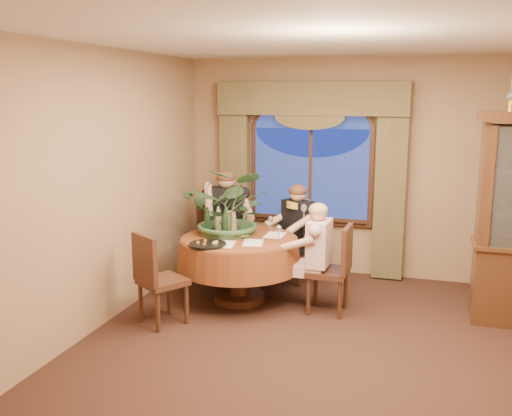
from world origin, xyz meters
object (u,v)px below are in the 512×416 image
(stoneware_vase, at_px, (231,222))
(wine_bottle_3, at_px, (207,221))
(person_scarf, at_px, (298,235))
(wine_bottle_2, at_px, (225,224))
(chair_back, at_px, (217,241))
(chair_front_left, at_px, (163,279))
(centerpiece_plant, at_px, (232,178))
(wine_bottle_1, at_px, (219,217))
(person_back, at_px, (226,224))
(olive_bowl, at_px, (242,236))
(wine_bottle_0, at_px, (218,221))
(chair_back_right, at_px, (299,244))
(dining_table, at_px, (239,269))
(chair_right, at_px, (328,269))
(person_pink, at_px, (319,258))

(stoneware_vase, distance_m, wine_bottle_3, 0.28)
(person_scarf, relative_size, wine_bottle_2, 3.84)
(chair_back, height_order, wine_bottle_2, wine_bottle_2)
(chair_front_left, relative_size, centerpiece_plant, 0.82)
(stoneware_vase, xyz_separation_m, wine_bottle_1, (-0.18, 0.07, 0.03))
(person_scarf, bearing_deg, wine_bottle_1, 67.15)
(person_back, relative_size, wine_bottle_1, 4.25)
(chair_front_left, distance_m, stoneware_vase, 1.14)
(person_back, bearing_deg, chair_back, -14.66)
(stoneware_vase, height_order, wine_bottle_2, wine_bottle_2)
(olive_bowl, bearing_deg, wine_bottle_0, 171.80)
(chair_back_right, relative_size, wine_bottle_3, 2.91)
(chair_back_right, relative_size, wine_bottle_0, 2.91)
(wine_bottle_1, bearing_deg, chair_back_right, 40.39)
(stoneware_vase, bearing_deg, dining_table, -44.60)
(person_back, height_order, stoneware_vase, person_back)
(chair_right, bearing_deg, chair_back_right, 31.94)
(person_back, bearing_deg, wine_bottle_0, 74.16)
(chair_back_right, bearing_deg, olive_bowl, 92.20)
(chair_back_right, xyz_separation_m, wine_bottle_2, (-0.62, -1.00, 0.44))
(chair_front_left, distance_m, wine_bottle_1, 1.17)
(stoneware_vase, bearing_deg, wine_bottle_3, -143.38)
(dining_table, relative_size, person_back, 1.00)
(person_scarf, height_order, wine_bottle_2, person_scarf)
(chair_back_right, xyz_separation_m, centerpiece_plant, (-0.62, -0.75, 0.92))
(wine_bottle_0, height_order, wine_bottle_1, same)
(chair_right, bearing_deg, person_pink, 91.12)
(wine_bottle_3, bearing_deg, centerpiece_plant, 36.33)
(dining_table, xyz_separation_m, olive_bowl, (0.04, -0.01, 0.40))
(chair_right, xyz_separation_m, wine_bottle_1, (-1.35, 0.25, 0.44))
(person_pink, height_order, wine_bottle_3, person_pink)
(person_back, relative_size, wine_bottle_0, 4.25)
(wine_bottle_0, bearing_deg, chair_right, -3.05)
(chair_back_right, height_order, person_back, person_back)
(chair_back, xyz_separation_m, wine_bottle_0, (0.30, -0.72, 0.44))
(wine_bottle_2, relative_size, wine_bottle_3, 1.00)
(chair_back, bearing_deg, wine_bottle_1, 77.36)
(olive_bowl, xyz_separation_m, wine_bottle_1, (-0.36, 0.23, 0.14))
(stoneware_vase, bearing_deg, olive_bowl, -40.08)
(chair_back, relative_size, wine_bottle_1, 2.91)
(olive_bowl, distance_m, wine_bottle_1, 0.45)
(person_pink, relative_size, wine_bottle_1, 3.66)
(wine_bottle_3, bearing_deg, chair_back_right, 47.30)
(chair_back_right, bearing_deg, person_back, 35.26)
(person_scarf, distance_m, wine_bottle_2, 1.11)
(chair_front_left, xyz_separation_m, wine_bottle_0, (0.28, 0.88, 0.44))
(olive_bowl, bearing_deg, dining_table, 163.62)
(chair_right, height_order, person_back, person_back)
(chair_right, height_order, olive_bowl, chair_right)
(chair_back_right, height_order, person_scarf, person_scarf)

